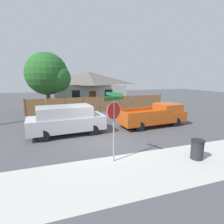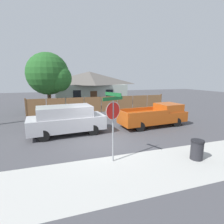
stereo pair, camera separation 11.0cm
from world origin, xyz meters
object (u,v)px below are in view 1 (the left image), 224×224
Objects in this scene: orange_pickup at (155,115)px; stop_sign at (114,115)px; oak_tree at (49,75)px; trash_bin at (197,149)px; house at (88,87)px; red_suv at (66,119)px.

stop_sign is at bearing -141.84° from orange_pickup.
orange_pickup is (7.74, -8.53, -3.19)m from oak_tree.
oak_tree is at bearing 114.63° from trash_bin.
oak_tree reaches higher than trash_bin.
oak_tree reaches higher than house.
stop_sign is 3.37× the size of trash_bin.
stop_sign is (1.72, -4.61, 1.11)m from red_suv.
red_suv reaches higher than orange_pickup.
oak_tree is at bearing -134.69° from house.
orange_pickup is 1.75× the size of stop_sign.
orange_pickup is 6.92m from stop_sign.
orange_pickup is 5.78m from trash_bin.
orange_pickup is at bearing -47.79° from oak_tree.
oak_tree reaches higher than red_suv.
house reaches higher than stop_sign.
trash_bin is (6.49, -14.16, -3.55)m from oak_tree.
trash_bin is at bearing -65.37° from oak_tree.
oak_tree is 1.17× the size of orange_pickup.
stop_sign is (2.77, -13.16, -1.90)m from oak_tree.
house is at bearing 68.39° from red_suv.
house is 3.35× the size of stop_sign.
house is at bearing 93.74° from trash_bin.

